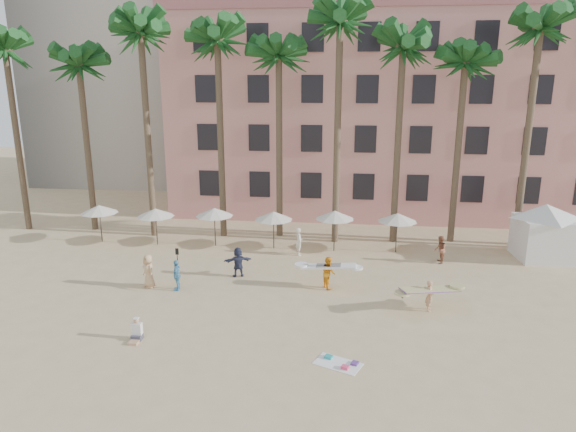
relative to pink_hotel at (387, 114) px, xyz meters
The scene contains 11 objects.
ground 28.09m from the pink_hotel, 105.07° to the right, with size 120.00×120.00×0.00m, color #D1B789.
pink_hotel is the anchor object (origin of this frame).
palm_row 13.71m from the pink_hotel, 120.56° to the right, with size 44.40×5.40×16.30m.
umbrella_row 17.73m from the pink_hotel, 126.53° to the right, with size 22.50×2.70×2.73m.
cabana 17.27m from the pink_hotel, 56.59° to the right, with size 4.77×4.77×3.50m.
beach_towel 28.79m from the pink_hotel, 97.07° to the right, with size 2.05×1.63×0.14m.
carrier_yellow 23.18m from the pink_hotel, 87.82° to the right, with size 3.07×1.89×1.55m.
carrier_white 21.43m from the pink_hotel, 101.82° to the right, with size 2.94×1.06×1.76m.
beachgoers 21.22m from the pink_hotel, 113.44° to the right, with size 17.13×7.28×1.85m.
paddle 24.89m from the pink_hotel, 120.46° to the right, with size 0.18×0.04×2.23m.
seated_man 30.13m from the pink_hotel, 114.60° to the right, with size 0.44×0.77×1.00m.
Camera 1 is at (3.63, -19.65, 10.90)m, focal length 32.00 mm.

